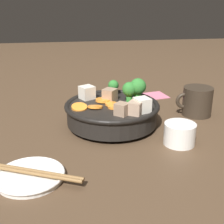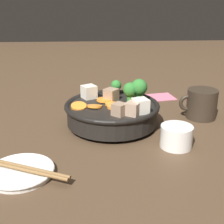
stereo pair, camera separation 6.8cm
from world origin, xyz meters
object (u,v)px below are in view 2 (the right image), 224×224
Objects in this scene: stirfry_bowl at (113,110)px; chopsticks_pair at (20,167)px; dark_mug at (201,104)px; tea_cup at (176,136)px; side_saucer at (20,172)px.

chopsticks_pair is (0.19, 0.22, -0.03)m from stirfry_bowl.
tea_cup is at bearing 56.70° from dark_mug.
tea_cup reaches higher than chopsticks_pair.
tea_cup is (-0.32, -0.10, 0.02)m from side_saucer.
dark_mug is (-0.24, -0.04, -0.00)m from stirfry_bowl.
side_saucer is at bearing 31.59° from dark_mug.
tea_cup is at bearing -162.98° from side_saucer.
side_saucer is (0.19, 0.22, -0.04)m from stirfry_bowl.
tea_cup is 0.34m from chopsticks_pair.
chopsticks_pair reaches higher than side_saucer.
stirfry_bowl is 2.32× the size of dark_mug.
tea_cup is (-0.13, 0.13, -0.02)m from stirfry_bowl.
stirfry_bowl is 3.37× the size of tea_cup.
side_saucer is 1.80× the size of tea_cup.
dark_mug is (-0.43, -0.27, 0.03)m from side_saucer.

